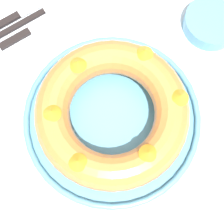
{
  "coord_description": "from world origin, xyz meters",
  "views": [
    {
      "loc": [
        0.11,
        -0.07,
        1.38
      ],
      "look_at": [
        -0.02,
        0.02,
        0.82
      ],
      "focal_mm": 50.0,
      "sensor_mm": 36.0,
      "label": 1
    }
  ],
  "objects_px": {
    "fork": "(34,16)",
    "serving_knife": "(18,15)",
    "serving_dish": "(112,118)",
    "side_bowl": "(212,23)",
    "bundt_cake": "(112,112)",
    "cake_knife": "(28,32)"
  },
  "relations": [
    {
      "from": "cake_knife",
      "to": "fork",
      "type": "bearing_deg",
      "value": 135.78
    },
    {
      "from": "fork",
      "to": "cake_knife",
      "type": "height_order",
      "value": "cake_knife"
    },
    {
      "from": "fork",
      "to": "serving_knife",
      "type": "relative_size",
      "value": 0.91
    },
    {
      "from": "serving_dish",
      "to": "bundt_cake",
      "type": "distance_m",
      "value": 0.04
    },
    {
      "from": "serving_dish",
      "to": "bundt_cake",
      "type": "height_order",
      "value": "bundt_cake"
    },
    {
      "from": "cake_knife",
      "to": "serving_dish",
      "type": "bearing_deg",
      "value": 12.97
    },
    {
      "from": "serving_dish",
      "to": "side_bowl",
      "type": "bearing_deg",
      "value": 100.92
    },
    {
      "from": "cake_knife",
      "to": "side_bowl",
      "type": "distance_m",
      "value": 0.4
    },
    {
      "from": "fork",
      "to": "side_bowl",
      "type": "xyz_separation_m",
      "value": [
        0.23,
        0.31,
        0.01
      ]
    },
    {
      "from": "bundt_cake",
      "to": "fork",
      "type": "bearing_deg",
      "value": -177.01
    },
    {
      "from": "serving_dish",
      "to": "cake_knife",
      "type": "distance_m",
      "value": 0.27
    },
    {
      "from": "cake_knife",
      "to": "side_bowl",
      "type": "relative_size",
      "value": 1.35
    },
    {
      "from": "fork",
      "to": "cake_knife",
      "type": "bearing_deg",
      "value": -43.9
    },
    {
      "from": "serving_dish",
      "to": "side_bowl",
      "type": "xyz_separation_m",
      "value": [
        -0.06,
        0.3,
        0.0
      ]
    },
    {
      "from": "fork",
      "to": "serving_knife",
      "type": "height_order",
      "value": "serving_knife"
    },
    {
      "from": "bundt_cake",
      "to": "serving_knife",
      "type": "relative_size",
      "value": 1.41
    },
    {
      "from": "serving_knife",
      "to": "cake_knife",
      "type": "distance_m",
      "value": 0.05
    },
    {
      "from": "bundt_cake",
      "to": "serving_knife",
      "type": "distance_m",
      "value": 0.32
    },
    {
      "from": "bundt_cake",
      "to": "cake_knife",
      "type": "height_order",
      "value": "bundt_cake"
    },
    {
      "from": "bundt_cake",
      "to": "fork",
      "type": "distance_m",
      "value": 0.3
    },
    {
      "from": "serving_dish",
      "to": "side_bowl",
      "type": "distance_m",
      "value": 0.3
    },
    {
      "from": "side_bowl",
      "to": "fork",
      "type": "bearing_deg",
      "value": -126.94
    }
  ]
}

